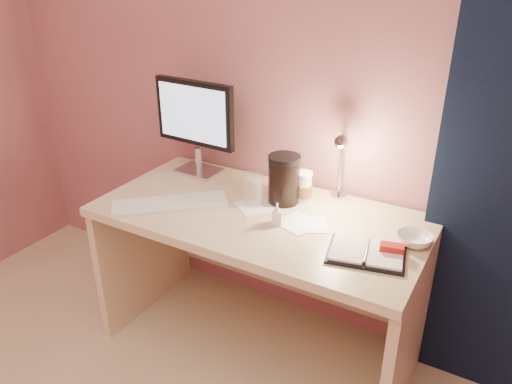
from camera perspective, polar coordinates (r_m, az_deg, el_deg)
The scene contains 13 objects.
desk at distance 2.29m, azimuth 1.32°, elevation -6.60°, with size 1.40×0.70×0.73m.
monitor at distance 2.43m, azimuth -6.87°, elevation 8.28°, with size 0.44×0.17×0.46m.
keyboard at distance 2.20m, azimuth -9.78°, elevation -1.37°, with size 0.49×0.15×0.02m, color white.
planner at distance 1.87m, azimuth 12.74°, elevation -6.73°, with size 0.32×0.26×0.04m.
paper_a at distance 2.04m, azimuth 6.11°, elevation -3.73°, with size 0.14×0.14×0.00m, color white.
paper_b at distance 2.04m, azimuth 4.83°, elevation -3.56°, with size 0.15×0.15×0.00m, color white.
paper_c at distance 2.17m, azimuth -0.05°, elevation -1.65°, with size 0.15×0.15×0.00m, color white.
coffee_cup at distance 2.20m, azimuth 5.35°, elevation 0.52°, with size 0.08×0.08×0.14m.
clear_cup at distance 2.15m, azimuth -0.34°, elevation 0.22°, with size 0.08×0.08×0.15m, color white.
bowl at distance 1.98m, azimuth 17.66°, elevation -5.20°, with size 0.14×0.14×0.04m, color white.
lotion_bottle at distance 2.02m, azimuth 2.43°, elevation -2.50°, with size 0.04×0.04×0.09m, color silver.
dark_jar at distance 2.17m, azimuth 3.21°, elevation 1.19°, with size 0.14×0.14×0.19m, color black.
desk_lamp at distance 2.14m, azimuth 8.43°, elevation 3.77°, with size 0.11×0.20×0.33m.
Camera 1 is at (0.92, -0.25, 1.73)m, focal length 35.00 mm.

